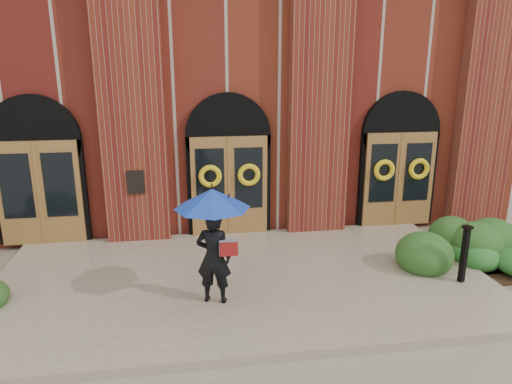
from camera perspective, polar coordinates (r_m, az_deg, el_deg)
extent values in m
plane|color=gray|center=(9.41, -1.62, -11.76)|extent=(90.00, 90.00, 0.00)
cube|color=tan|center=(9.51, -1.74, -10.94)|extent=(10.00, 5.30, 0.15)
cube|color=maroon|center=(17.25, -5.43, 12.77)|extent=(16.00, 12.00, 7.00)
cube|color=black|center=(11.17, -14.81, 1.21)|extent=(0.40, 0.05, 0.55)
cube|color=maroon|center=(11.13, -15.34, 10.80)|extent=(1.50, 0.45, 7.00)
cube|color=maroon|center=(11.53, 7.92, 11.34)|extent=(1.50, 0.45, 7.00)
cube|color=maroon|center=(13.50, 26.89, 10.44)|extent=(1.50, 0.45, 7.00)
cube|color=#966331|center=(11.92, -25.41, -0.15)|extent=(1.90, 0.10, 2.50)
cylinder|color=black|center=(11.81, -25.92, 5.88)|extent=(2.10, 0.22, 2.10)
cube|color=#966331|center=(11.44, -3.34, 0.75)|extent=(1.90, 0.10, 2.50)
cylinder|color=black|center=(11.32, -3.51, 7.05)|extent=(2.10, 0.22, 2.10)
cube|color=#966331|center=(12.65, 17.41, 1.49)|extent=(1.90, 0.10, 2.50)
cylinder|color=black|center=(12.54, 17.60, 7.19)|extent=(2.10, 0.22, 2.10)
torus|color=yellow|center=(11.22, -5.75, 1.98)|extent=(0.57, 0.13, 0.57)
torus|color=yellow|center=(11.30, -0.88, 2.16)|extent=(0.57, 0.13, 0.57)
torus|color=yellow|center=(12.27, 15.74, 2.65)|extent=(0.57, 0.13, 0.57)
torus|color=yellow|center=(12.70, 19.70, 2.73)|extent=(0.57, 0.13, 0.57)
imported|color=black|center=(8.26, -5.31, -8.11)|extent=(0.72, 0.56, 1.72)
cone|color=#1539A8|center=(7.88, -5.50, -0.81)|extent=(1.64, 1.64, 0.34)
cylinder|color=black|center=(7.98, -5.04, -4.07)|extent=(0.02, 0.02, 0.58)
cube|color=#9D9FA1|center=(8.06, -3.48, -6.92)|extent=(0.35, 0.24, 0.25)
cube|color=maroon|center=(7.97, -3.42, -7.17)|extent=(0.32, 0.11, 0.25)
cube|color=black|center=(9.93, 24.56, -7.21)|extent=(0.13, 0.13, 1.13)
cube|color=black|center=(9.74, 24.95, -4.02)|extent=(0.20, 0.20, 0.05)
ellipsoid|color=#274E1B|center=(11.47, 25.20, -5.76)|extent=(3.43, 1.37, 0.88)
ellipsoid|color=#266022|center=(11.41, 28.41, -7.19)|extent=(1.53, 1.31, 0.54)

